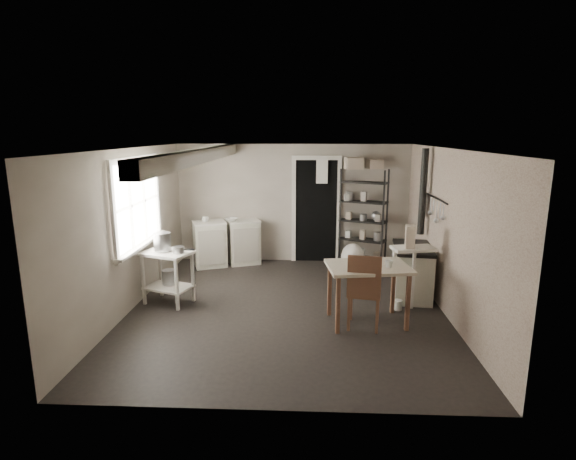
{
  "coord_description": "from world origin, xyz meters",
  "views": [
    {
      "loc": [
        0.3,
        -6.19,
        2.52
      ],
      "look_at": [
        0.0,
        0.3,
        1.1
      ],
      "focal_mm": 28.0,
      "sensor_mm": 36.0,
      "label": 1
    }
  ],
  "objects_px": {
    "stove": "(412,269)",
    "work_table": "(367,296)",
    "base_cabinets": "(227,241)",
    "stockpot": "(162,242)",
    "flour_sack": "(353,258)",
    "chair": "(364,292)",
    "prep_table": "(168,277)",
    "shelf_rack": "(363,216)"
  },
  "relations": [
    {
      "from": "base_cabinets",
      "to": "stove",
      "type": "distance_m",
      "value": 3.57
    },
    {
      "from": "chair",
      "to": "flour_sack",
      "type": "distance_m",
      "value": 2.51
    },
    {
      "from": "stove",
      "to": "work_table",
      "type": "relative_size",
      "value": 0.95
    },
    {
      "from": "prep_table",
      "to": "chair",
      "type": "relative_size",
      "value": 0.78
    },
    {
      "from": "stockpot",
      "to": "flour_sack",
      "type": "distance_m",
      "value": 3.52
    },
    {
      "from": "stockpot",
      "to": "work_table",
      "type": "xyz_separation_m",
      "value": [
        2.94,
        -0.61,
        -0.56
      ]
    },
    {
      "from": "stove",
      "to": "chair",
      "type": "distance_m",
      "value": 1.48
    },
    {
      "from": "shelf_rack",
      "to": "prep_table",
      "type": "bearing_deg",
      "value": -121.89
    },
    {
      "from": "prep_table",
      "to": "base_cabinets",
      "type": "bearing_deg",
      "value": 76.24
    },
    {
      "from": "prep_table",
      "to": "stockpot",
      "type": "distance_m",
      "value": 0.54
    },
    {
      "from": "shelf_rack",
      "to": "stockpot",
      "type": "bearing_deg",
      "value": -122.75
    },
    {
      "from": "base_cabinets",
      "to": "chair",
      "type": "relative_size",
      "value": 1.28
    },
    {
      "from": "stockpot",
      "to": "flour_sack",
      "type": "xyz_separation_m",
      "value": [
        2.97,
        1.75,
        -0.7
      ]
    },
    {
      "from": "prep_table",
      "to": "stove",
      "type": "relative_size",
      "value": 0.79
    },
    {
      "from": "stockpot",
      "to": "chair",
      "type": "bearing_deg",
      "value": -14.42
    },
    {
      "from": "stockpot",
      "to": "base_cabinets",
      "type": "bearing_deg",
      "value": 74.37
    },
    {
      "from": "work_table",
      "to": "chair",
      "type": "distance_m",
      "value": 0.18
    },
    {
      "from": "work_table",
      "to": "prep_table",
      "type": "bearing_deg",
      "value": 168.5
    },
    {
      "from": "stove",
      "to": "chair",
      "type": "xyz_separation_m",
      "value": [
        -0.88,
        -1.19,
        0.04
      ]
    },
    {
      "from": "stockpot",
      "to": "flour_sack",
      "type": "relative_size",
      "value": 0.53
    },
    {
      "from": "prep_table",
      "to": "base_cabinets",
      "type": "relative_size",
      "value": 0.61
    },
    {
      "from": "base_cabinets",
      "to": "stove",
      "type": "bearing_deg",
      "value": -46.86
    },
    {
      "from": "stove",
      "to": "prep_table",
      "type": "bearing_deg",
      "value": -166.13
    },
    {
      "from": "chair",
      "to": "flour_sack",
      "type": "bearing_deg",
      "value": 98.11
    },
    {
      "from": "base_cabinets",
      "to": "flour_sack",
      "type": "height_order",
      "value": "base_cabinets"
    },
    {
      "from": "prep_table",
      "to": "stove",
      "type": "xyz_separation_m",
      "value": [
        3.7,
        0.48,
        0.04
      ]
    },
    {
      "from": "prep_table",
      "to": "work_table",
      "type": "distance_m",
      "value": 2.94
    },
    {
      "from": "stockpot",
      "to": "chair",
      "type": "relative_size",
      "value": 0.26
    },
    {
      "from": "chair",
      "to": "shelf_rack",
      "type": "bearing_deg",
      "value": 94.04
    },
    {
      "from": "shelf_rack",
      "to": "flour_sack",
      "type": "xyz_separation_m",
      "value": [
        -0.22,
        -0.42,
        -0.71
      ]
    },
    {
      "from": "stove",
      "to": "flour_sack",
      "type": "xyz_separation_m",
      "value": [
        -0.79,
        1.3,
        -0.2
      ]
    },
    {
      "from": "stockpot",
      "to": "chair",
      "type": "height_order",
      "value": "stockpot"
    },
    {
      "from": "stockpot",
      "to": "shelf_rack",
      "type": "relative_size",
      "value": 0.15
    },
    {
      "from": "base_cabinets",
      "to": "work_table",
      "type": "bearing_deg",
      "value": -68.6
    },
    {
      "from": "prep_table",
      "to": "shelf_rack",
      "type": "height_order",
      "value": "shelf_rack"
    },
    {
      "from": "stockpot",
      "to": "shelf_rack",
      "type": "xyz_separation_m",
      "value": [
        3.2,
        2.17,
        0.01
      ]
    },
    {
      "from": "stockpot",
      "to": "prep_table",
      "type": "bearing_deg",
      "value": -21.51
    },
    {
      "from": "stockpot",
      "to": "stove",
      "type": "relative_size",
      "value": 0.27
    },
    {
      "from": "stockpot",
      "to": "stove",
      "type": "bearing_deg",
      "value": 6.82
    },
    {
      "from": "base_cabinets",
      "to": "chair",
      "type": "distance_m",
      "value": 3.62
    },
    {
      "from": "chair",
      "to": "work_table",
      "type": "bearing_deg",
      "value": 77.29
    },
    {
      "from": "stockpot",
      "to": "base_cabinets",
      "type": "distance_m",
      "value": 2.17
    }
  ]
}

